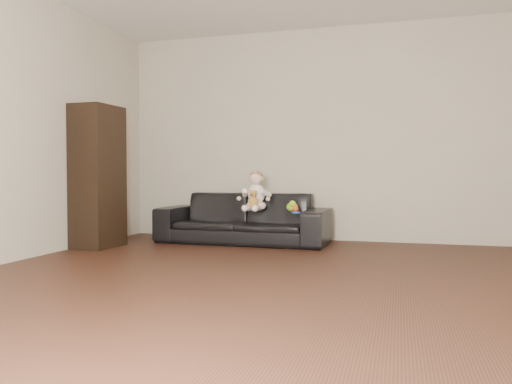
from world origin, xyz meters
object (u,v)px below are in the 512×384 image
(teddy_bear, at_px, (253,199))
(toy_blue_disc, at_px, (296,212))
(cabinet, at_px, (98,177))
(sofa, at_px, (243,218))
(toy_green, at_px, (292,207))
(toy_rattle, at_px, (296,209))
(baby, at_px, (256,193))

(teddy_bear, height_order, toy_blue_disc, teddy_bear)
(teddy_bear, bearing_deg, cabinet, -172.00)
(sofa, xyz_separation_m, toy_green, (0.61, -0.10, 0.15))
(sofa, relative_size, toy_rattle, 27.17)
(sofa, height_order, cabinet, cabinet)
(cabinet, bearing_deg, sofa, 31.98)
(cabinet, distance_m, baby, 1.77)
(toy_blue_disc, bearing_deg, toy_green, 115.60)
(cabinet, xyz_separation_m, toy_green, (2.05, 0.71, -0.34))
(teddy_bear, relative_size, toy_green, 1.22)
(baby, bearing_deg, toy_rattle, -5.68)
(toy_green, bearing_deg, baby, -179.04)
(sofa, height_order, toy_rattle, sofa)
(sofa, bearing_deg, toy_rattle, -14.52)
(cabinet, height_order, toy_blue_disc, cabinet)
(baby, xyz_separation_m, toy_green, (0.43, 0.01, -0.15))
(baby, distance_m, toy_blue_disc, 0.57)
(baby, xyz_separation_m, teddy_bear, (0.01, -0.14, -0.05))
(cabinet, height_order, toy_rattle, cabinet)
(baby, distance_m, toy_rattle, 0.52)
(teddy_bear, distance_m, toy_green, 0.45)
(cabinet, relative_size, toy_rattle, 21.22)
(sofa, relative_size, toy_green, 12.91)
(cabinet, xyz_separation_m, baby, (1.62, 0.70, -0.19))
(cabinet, xyz_separation_m, teddy_bear, (1.63, 0.56, -0.25))
(toy_rattle, bearing_deg, toy_green, 122.52)
(cabinet, xyz_separation_m, toy_blue_disc, (2.13, 0.54, -0.39))
(sofa, distance_m, toy_rattle, 0.71)
(baby, xyz_separation_m, toy_blue_disc, (0.51, -0.17, -0.20))
(baby, height_order, toy_rattle, baby)
(baby, bearing_deg, cabinet, -152.62)
(teddy_bear, bearing_deg, sofa, 116.74)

